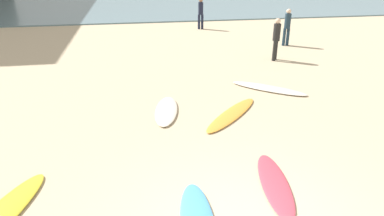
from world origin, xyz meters
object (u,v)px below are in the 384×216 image
surfboard_3 (269,88)px  beachgoer_mid (287,25)px  surfboard_5 (232,114)px  beachgoer_far (201,12)px  surfboard_2 (275,184)px  beachgoer_near (276,37)px  surfboard_0 (166,110)px

surfboard_3 → beachgoer_mid: 6.24m
surfboard_3 → surfboard_5: bearing=174.2°
surfboard_3 → surfboard_5: surfboard_3 is taller
surfboard_5 → beachgoer_far: beachgoer_far is taller
surfboard_5 → beachgoer_mid: 8.48m
surfboard_2 → beachgoer_near: 8.50m
surfboard_0 → beachgoer_mid: bearing=-124.2°
surfboard_5 → beachgoer_near: (3.16, 4.77, 0.89)m
surfboard_0 → beachgoer_near: 6.51m
surfboard_0 → beachgoer_mid: beachgoer_mid is taller
surfboard_0 → surfboard_2: 3.90m
surfboard_0 → beachgoer_near: beachgoer_near is taller
surfboard_2 → surfboard_3: size_ratio=0.82×
beachgoer_mid → surfboard_0: bearing=37.6°
beachgoer_near → beachgoer_far: 7.10m
beachgoer_near → beachgoer_far: size_ratio=0.97×
surfboard_3 → beachgoer_near: beachgoer_near is taller
surfboard_0 → surfboard_5: (1.68, -0.51, -0.01)m
surfboard_0 → surfboard_3: 3.53m
surfboard_0 → beachgoer_mid: 9.14m
surfboard_3 → beachgoer_near: bearing=14.6°
surfboard_0 → beachgoer_far: 11.65m
surfboard_2 → beachgoer_near: (3.23, 7.81, 0.89)m
beachgoer_near → beachgoer_mid: (1.49, 2.27, 0.01)m
surfboard_3 → beachgoer_near: size_ratio=1.45×
surfboard_2 → beachgoer_mid: beachgoer_mid is taller
surfboard_0 → beachgoer_mid: (6.34, 6.53, 0.89)m
surfboard_5 → beachgoer_far: (1.50, 11.68, 0.92)m
beachgoer_mid → beachgoer_far: size_ratio=0.98×
surfboard_0 → surfboard_5: surfboard_0 is taller
surfboard_2 → beachgoer_mid: (4.72, 10.08, 0.90)m
surfboard_3 → surfboard_5: (-1.67, -1.63, -0.01)m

